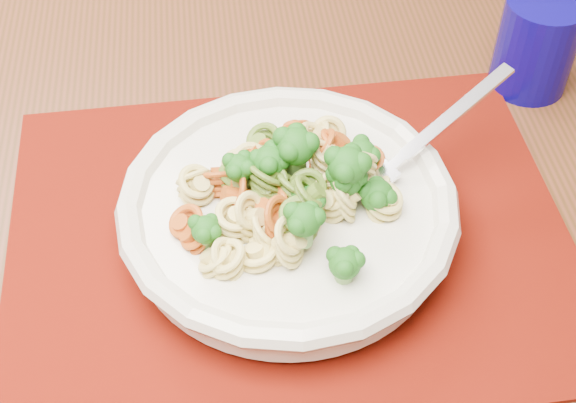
# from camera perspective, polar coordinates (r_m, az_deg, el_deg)

# --- Properties ---
(dining_table) EXTENTS (1.56, 1.28, 0.75)m
(dining_table) POSITION_cam_1_polar(r_m,az_deg,el_deg) (0.78, 3.09, -1.26)
(dining_table) COLOR #582A18
(dining_table) RESTS_ON ground
(placemat) EXTENTS (0.53, 0.47, 0.00)m
(placemat) POSITION_cam_1_polar(r_m,az_deg,el_deg) (0.63, 0.07, -2.31)
(placemat) COLOR #5A0F03
(placemat) RESTS_ON dining_table
(pasta_bowl) EXTENTS (0.26, 0.26, 0.05)m
(pasta_bowl) POSITION_cam_1_polar(r_m,az_deg,el_deg) (0.60, -0.00, -0.66)
(pasta_bowl) COLOR silver
(pasta_bowl) RESTS_ON placemat
(pasta_broccoli_heap) EXTENTS (0.22, 0.22, 0.06)m
(pasta_broccoli_heap) POSITION_cam_1_polar(r_m,az_deg,el_deg) (0.59, -0.00, 0.39)
(pasta_broccoli_heap) COLOR #E1D16F
(pasta_broccoli_heap) RESTS_ON pasta_bowl
(fork) EXTENTS (0.14, 0.15, 0.08)m
(fork) POSITION_cam_1_polar(r_m,az_deg,el_deg) (0.61, 6.50, 1.76)
(fork) COLOR silver
(fork) RESTS_ON pasta_bowl
(tumbler) EXTENTS (0.07, 0.07, 0.09)m
(tumbler) POSITION_cam_1_polar(r_m,az_deg,el_deg) (0.77, 17.25, 10.64)
(tumbler) COLOR #09045B
(tumbler) RESTS_ON dining_table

